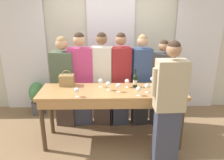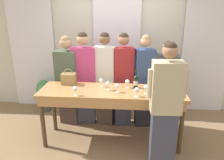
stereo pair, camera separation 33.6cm
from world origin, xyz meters
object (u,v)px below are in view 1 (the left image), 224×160
(tasting_bar, at_px, (112,97))
(handbag, at_px, (67,80))
(wine_glass_front_mid, at_px, (138,89))
(wine_glass_back_right, at_px, (152,79))
(wine_glass_front_right, at_px, (77,90))
(guest_pink_top, at_px, (81,79))
(wine_glass_front_left, at_px, (173,81))
(host_pouring, at_px, (169,106))
(guest_olive_jacket, at_px, (64,82))
(guest_cream_sweater, at_px, (102,78))
(wine_glass_back_mid, at_px, (101,81))
(potted_plant, at_px, (37,97))
(wine_glass_center_right, at_px, (108,84))
(guest_beige_cap, at_px, (161,83))
(guest_striped_shirt, at_px, (120,79))
(wine_glass_back_left, at_px, (127,81))
(guest_navy_coat, at_px, (141,80))
(wine_glass_center_mid, at_px, (118,86))
(wine_bottle, at_px, (135,80))
(wine_glass_center_left, at_px, (147,86))

(tasting_bar, height_order, handbag, handbag)
(wine_glass_front_mid, xyz_separation_m, wine_glass_back_right, (0.31, 0.47, 0.00))
(wine_glass_front_right, distance_m, guest_pink_top, 0.87)
(wine_glass_front_left, distance_m, host_pouring, 0.79)
(wine_glass_front_mid, distance_m, guest_olive_jacket, 1.55)
(host_pouring, bearing_deg, guest_cream_sweater, 128.85)
(wine_glass_back_mid, xyz_separation_m, potted_plant, (-1.41, 0.92, -0.68))
(wine_glass_center_right, relative_size, guest_olive_jacket, 0.08)
(tasting_bar, xyz_separation_m, guest_cream_sweater, (-0.18, 0.62, 0.11))
(wine_glass_back_right, relative_size, guest_pink_top, 0.08)
(tasting_bar, height_order, guest_pink_top, guest_pink_top)
(guest_beige_cap, bearing_deg, tasting_bar, -146.79)
(guest_olive_jacket, relative_size, guest_cream_sweater, 0.96)
(wine_glass_front_left, relative_size, guest_striped_shirt, 0.08)
(wine_glass_front_mid, distance_m, host_pouring, 0.52)
(wine_glass_back_left, bearing_deg, guest_cream_sweater, 132.08)
(wine_glass_back_left, distance_m, guest_navy_coat, 0.58)
(wine_glass_front_right, bearing_deg, wine_glass_center_mid, 15.63)
(wine_glass_back_mid, bearing_deg, wine_glass_front_left, -0.01)
(guest_pink_top, bearing_deg, wine_glass_back_left, -29.84)
(wine_glass_back_mid, height_order, guest_pink_top, guest_pink_top)
(wine_glass_center_mid, distance_m, guest_cream_sweater, 0.75)
(wine_glass_front_mid, distance_m, guest_navy_coat, 0.87)
(wine_glass_front_right, bearing_deg, wine_bottle, 23.56)
(wine_glass_front_right, height_order, wine_glass_back_right, same)
(wine_glass_center_mid, distance_m, host_pouring, 0.85)
(tasting_bar, distance_m, guest_cream_sweater, 0.66)
(tasting_bar, bearing_deg, wine_bottle, 22.81)
(tasting_bar, xyz_separation_m, host_pouring, (0.78, -0.56, 0.10))
(tasting_bar, distance_m, wine_glass_back_right, 0.78)
(wine_glass_front_right, distance_m, guest_striped_shirt, 1.12)
(handbag, xyz_separation_m, wine_glass_front_right, (0.23, -0.49, 0.00))
(handbag, height_order, wine_glass_back_left, handbag)
(tasting_bar, distance_m, guest_beige_cap, 1.14)
(wine_glass_front_right, xyz_separation_m, wine_glass_center_mid, (0.63, 0.18, 0.00))
(guest_navy_coat, bearing_deg, wine_glass_front_mid, -101.11)
(wine_glass_front_mid, bearing_deg, guest_pink_top, 139.18)
(guest_cream_sweater, height_order, guest_striped_shirt, guest_cream_sweater)
(guest_olive_jacket, xyz_separation_m, potted_plant, (-0.70, 0.47, -0.51))
(guest_beige_cap, bearing_deg, guest_pink_top, 180.00)
(wine_glass_front_mid, xyz_separation_m, host_pouring, (0.38, -0.34, -0.11))
(wine_glass_back_left, height_order, guest_striped_shirt, guest_striped_shirt)
(guest_navy_coat, bearing_deg, wine_glass_front_left, -43.79)
(wine_glass_center_right, bearing_deg, wine_glass_back_left, 22.31)
(wine_glass_front_left, xyz_separation_m, guest_pink_top, (-1.60, 0.45, -0.11))
(wine_glass_center_left, xyz_separation_m, wine_glass_center_mid, (-0.45, 0.03, 0.00))
(wine_glass_center_mid, bearing_deg, guest_cream_sweater, 111.68)
(wine_glass_front_mid, relative_size, wine_glass_center_mid, 1.00)
(potted_plant, bearing_deg, handbag, -45.45)
(wine_glass_center_left, xyz_separation_m, host_pouring, (0.23, -0.47, -0.11))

